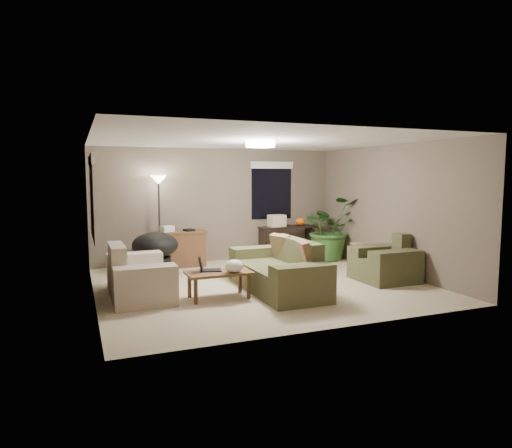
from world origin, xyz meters
name	(u,v)px	position (x,y,z in m)	size (l,w,h in m)	color
room_shell	(260,214)	(0.00, 0.00, 1.25)	(5.50, 5.50, 5.50)	#BFB28E
main_sofa	(279,273)	(0.14, -0.50, 0.29)	(0.95, 2.20, 0.85)	#494B2D
throw_pillows	(293,251)	(0.39, -0.50, 0.65)	(0.35, 1.39, 0.47)	#8C7251
loveseat	(138,278)	(-2.10, -0.04, 0.30)	(0.90, 1.60, 0.85)	beige
armchair	(385,264)	(2.23, -0.56, 0.30)	(0.95, 1.00, 0.85)	#44462A
coffee_table	(219,275)	(-0.94, -0.59, 0.36)	(1.00, 0.55, 0.42)	brown
laptop	(206,267)	(-1.11, -0.49, 0.48)	(0.41, 0.30, 0.24)	black
plastic_bag	(234,266)	(-0.74, -0.74, 0.52)	(0.29, 0.26, 0.20)	white
desk	(179,249)	(-0.97, 2.12, 0.38)	(1.10, 0.50, 0.75)	brown
desk_papers	(172,229)	(-1.13, 2.11, 0.80)	(0.72, 0.32, 0.12)	silver
console_table	(287,240)	(1.54, 2.15, 0.44)	(1.30, 0.40, 0.75)	black
pumpkin	(300,222)	(1.89, 2.15, 0.84)	(0.23, 0.23, 0.19)	orange
cardboard_box	(277,221)	(1.29, 2.15, 0.88)	(0.36, 0.27, 0.27)	beige
papasan_chair	(155,249)	(-1.54, 1.70, 0.47)	(0.92, 0.92, 0.80)	black
floor_lamp	(159,191)	(-1.36, 2.19, 1.60)	(0.32, 0.32, 1.91)	black
ceiling_fixture	(260,144)	(0.00, 0.00, 2.44)	(0.50, 0.50, 0.10)	white
houseplant	(330,235)	(2.37, 1.62, 0.56)	(1.29, 1.44, 1.12)	#2D5923
cat_scratching_post	(357,256)	(2.49, 0.73, 0.21)	(0.32, 0.32, 0.50)	tan
window_left	(91,183)	(-2.73, 0.30, 1.78)	(0.05, 1.56, 1.33)	black
window_back	(272,181)	(1.30, 2.48, 1.79)	(1.06, 0.05, 1.33)	black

